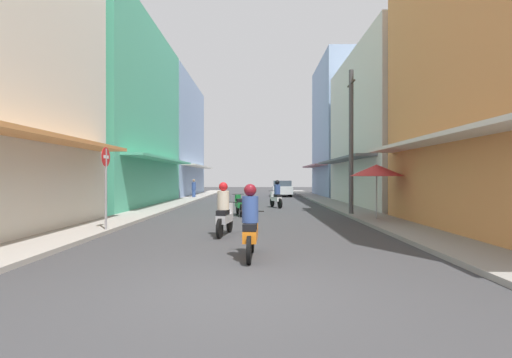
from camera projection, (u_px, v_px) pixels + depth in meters
ground_plane at (253, 206)px, 23.33m from camera, size 95.40×95.40×0.00m
sidewalk_left at (171, 205)px, 23.37m from camera, size 1.68×51.36×0.12m
sidewalk_right at (336, 205)px, 23.30m from camera, size 1.68×51.36×0.12m
building_left_mid at (107, 115)px, 23.11m from camera, size 7.05×13.28×10.99m
building_left_far at (163, 139)px, 36.70m from camera, size 7.05×13.30×10.97m
building_right_mid at (399, 130)px, 23.21m from camera, size 7.05×12.25×9.26m
building_right_far at (352, 129)px, 34.86m from camera, size 7.05×9.47×12.28m
motorbike_green at (239, 204)px, 17.27m from camera, size 0.61×1.79×0.96m
motorbike_orange at (251, 225)px, 8.11m from camera, size 0.55×1.81×1.58m
motorbike_silver at (225, 212)px, 11.30m from camera, size 0.57×1.80×1.58m
motorbike_white at (276, 195)px, 21.79m from camera, size 0.75×1.74×1.58m
parked_car at (282, 188)px, 35.21m from camera, size 1.82×4.13×1.45m
pedestrian_far at (194, 189)px, 31.47m from camera, size 0.34×0.34×1.59m
vendor_umbrella at (377, 170)px, 14.79m from camera, size 2.06×2.06×2.22m
utility_pole at (351, 141)px, 16.94m from camera, size 0.20×1.20×6.49m
street_sign_no_entry at (106, 177)px, 11.73m from camera, size 0.07×0.60×2.65m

